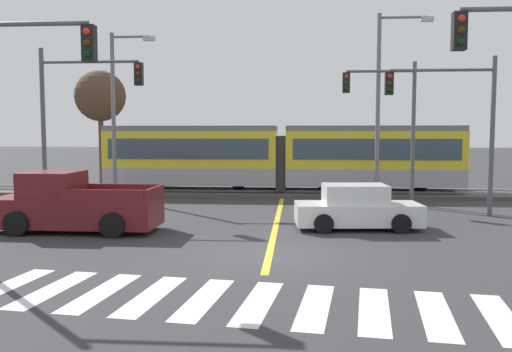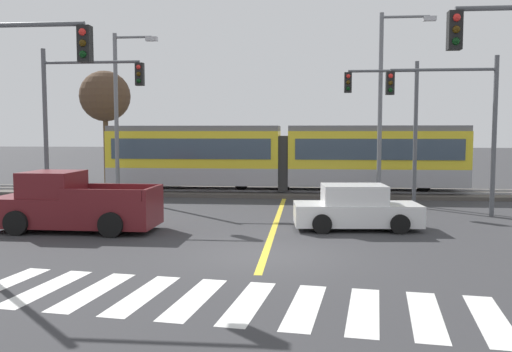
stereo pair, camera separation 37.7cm
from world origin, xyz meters
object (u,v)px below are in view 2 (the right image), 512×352
at_px(traffic_light_near_left, 0,96).
at_px(street_lamp_centre, 386,95).
at_px(street_lamp_west, 120,105).
at_px(traffic_light_mid_right, 457,111).
at_px(traffic_light_far_right, 392,112).
at_px(pickup_truck, 73,206).
at_px(traffic_light_mid_left, 77,106).
at_px(light_rail_tram, 284,156).
at_px(bare_tree_far_west, 105,97).
at_px(sedan_crossing, 356,209).

distance_m(traffic_light_near_left, street_lamp_centre, 16.67).
distance_m(street_lamp_west, street_lamp_centre, 12.73).
bearing_deg(traffic_light_mid_right, traffic_light_far_right, 124.43).
height_order(street_lamp_west, street_lamp_centre, street_lamp_centre).
distance_m(pickup_truck, traffic_light_mid_left, 5.60).
xyz_separation_m(light_rail_tram, street_lamp_centre, (4.77, -3.08, 2.91)).
relative_size(traffic_light_mid_left, bare_tree_far_west, 0.93).
height_order(traffic_light_mid_right, traffic_light_mid_left, traffic_light_mid_left).
relative_size(traffic_light_near_left, traffic_light_mid_left, 0.95).
distance_m(pickup_truck, street_lamp_west, 9.62).
height_order(light_rail_tram, traffic_light_far_right, traffic_light_far_right).
relative_size(street_lamp_centre, bare_tree_far_west, 1.21).
distance_m(light_rail_tram, sedan_crossing, 10.55).
distance_m(sedan_crossing, street_lamp_centre, 8.39).
bearing_deg(street_lamp_west, bare_tree_far_west, 115.62).
height_order(pickup_truck, street_lamp_west, street_lamp_west).
bearing_deg(street_lamp_centre, sedan_crossing, -105.16).
bearing_deg(traffic_light_mid_right, light_rail_tram, 136.03).
bearing_deg(sedan_crossing, traffic_light_mid_left, 165.22).
height_order(light_rail_tram, traffic_light_mid_left, traffic_light_mid_left).
bearing_deg(traffic_light_mid_right, street_lamp_centre, 121.24).
bearing_deg(traffic_light_near_left, sedan_crossing, 28.68).
distance_m(sedan_crossing, traffic_light_mid_right, 6.28).
relative_size(traffic_light_mid_left, street_lamp_centre, 0.77).
relative_size(sedan_crossing, traffic_light_far_right, 0.68).
xyz_separation_m(sedan_crossing, bare_tree_far_west, (-14.60, 15.45, 4.83)).
xyz_separation_m(sedan_crossing, traffic_light_far_right, (2.09, 6.26, 3.49)).
height_order(traffic_light_far_right, street_lamp_west, street_lamp_west).
distance_m(pickup_truck, traffic_light_mid_right, 14.65).
relative_size(traffic_light_mid_right, bare_tree_far_west, 0.87).
distance_m(traffic_light_far_right, traffic_light_mid_left, 13.51).
height_order(traffic_light_mid_right, street_lamp_west, street_lamp_west).
height_order(traffic_light_far_right, bare_tree_far_west, bare_tree_far_west).
bearing_deg(pickup_truck, street_lamp_west, 98.92).
bearing_deg(traffic_light_mid_right, traffic_light_mid_left, -178.45).
bearing_deg(traffic_light_far_right, traffic_light_mid_right, -55.57).
distance_m(sedan_crossing, bare_tree_far_west, 21.80).
distance_m(pickup_truck, traffic_light_near_left, 5.23).
relative_size(street_lamp_west, street_lamp_centre, 0.93).
bearing_deg(traffic_light_far_right, pickup_truck, -147.19).
xyz_separation_m(street_lamp_centre, bare_tree_far_west, (-16.49, 8.48, 0.58)).
bearing_deg(street_lamp_centre, pickup_truck, -144.26).
height_order(pickup_truck, street_lamp_centre, street_lamp_centre).
height_order(pickup_truck, traffic_light_mid_right, traffic_light_mid_right).
xyz_separation_m(pickup_truck, bare_tree_far_west, (-5.16, 16.63, 4.69)).
bearing_deg(traffic_light_far_right, light_rail_tram, 142.62).
height_order(traffic_light_far_right, traffic_light_near_left, traffic_light_far_right).
bearing_deg(sedan_crossing, pickup_truck, -172.87).
xyz_separation_m(street_lamp_west, street_lamp_centre, (12.71, -0.59, 0.34)).
height_order(traffic_light_near_left, traffic_light_mid_right, traffic_light_near_left).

